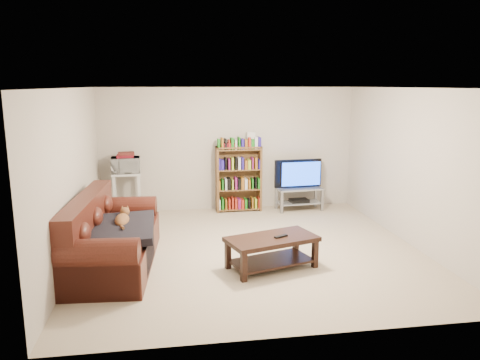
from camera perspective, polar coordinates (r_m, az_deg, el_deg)
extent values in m
plane|color=beige|center=(7.12, 1.30, -8.52)|extent=(5.00, 5.00, 0.00)
plane|color=white|center=(6.69, 1.40, 11.17)|extent=(5.00, 5.00, 0.00)
plane|color=beige|center=(9.25, -1.38, 3.81)|extent=(5.00, 0.00, 5.00)
plane|color=beige|center=(4.43, 7.06, -4.85)|extent=(5.00, 0.00, 5.00)
plane|color=beige|center=(6.83, -19.77, 0.36)|extent=(0.00, 5.00, 5.00)
plane|color=beige|center=(7.65, 20.13, 1.47)|extent=(0.00, 5.00, 5.00)
cube|color=#441911|center=(6.70, -14.93, -8.26)|extent=(1.15, 2.35, 0.44)
cube|color=#441911|center=(6.69, -18.13, -5.96)|extent=(0.43, 2.30, 0.95)
cube|color=#441911|center=(5.75, -16.77, -11.12)|extent=(0.95, 0.31, 0.56)
cube|color=#441911|center=(7.64, -13.61, -5.26)|extent=(0.95, 0.31, 0.56)
cube|color=black|center=(6.43, -14.45, -5.81)|extent=(0.90, 1.15, 0.19)
cube|color=black|center=(6.34, 3.90, -7.21)|extent=(1.33, 0.93, 0.06)
cube|color=black|center=(6.45, 3.86, -9.79)|extent=(1.19, 0.84, 0.03)
cube|color=black|center=(5.98, 0.46, -10.61)|extent=(0.09, 0.09, 0.38)
cube|color=black|center=(6.50, 9.13, -8.90)|extent=(0.09, 0.09, 0.38)
cube|color=black|center=(6.39, -1.49, -9.14)|extent=(0.09, 0.09, 0.38)
cube|color=black|center=(6.88, 6.81, -7.68)|extent=(0.09, 0.09, 0.38)
cube|color=black|center=(6.34, 5.01, -6.85)|extent=(0.20, 0.13, 0.02)
cube|color=#999EA3|center=(9.30, 7.24, -1.04)|extent=(0.92, 0.47, 0.03)
cube|color=#999EA3|center=(9.36, 7.19, -2.73)|extent=(0.88, 0.45, 0.02)
cube|color=gray|center=(9.05, 5.10, -2.69)|extent=(0.05, 0.05, 0.45)
cube|color=gray|center=(9.34, 9.97, -2.38)|extent=(0.05, 0.05, 0.45)
cube|color=gray|center=(9.37, 4.45, -2.19)|extent=(0.05, 0.05, 0.45)
cube|color=gray|center=(9.65, 9.18, -1.91)|extent=(0.05, 0.05, 0.45)
imported|color=black|center=(9.24, 7.28, 0.73)|extent=(0.97, 0.20, 0.55)
cube|color=black|center=(9.35, 7.20, -2.49)|extent=(0.38, 0.28, 0.06)
cube|color=brown|center=(9.07, -2.80, 0.05)|extent=(0.04, 0.28, 1.28)
cube|color=brown|center=(9.20, 2.43, 0.23)|extent=(0.04, 0.28, 1.28)
cube|color=brown|center=(9.02, -0.17, 4.03)|extent=(0.89, 0.29, 0.03)
cube|color=maroon|center=(8.99, -1.41, 4.32)|extent=(0.26, 0.20, 0.07)
cube|color=silver|center=(8.94, -13.72, 0.76)|extent=(0.55, 0.42, 0.04)
cube|color=silver|center=(9.05, -13.56, -2.48)|extent=(0.50, 0.38, 0.03)
cube|color=silver|center=(8.89, -15.03, -2.15)|extent=(0.05, 0.05, 0.80)
cube|color=silver|center=(8.88, -12.16, -2.02)|extent=(0.05, 0.05, 0.80)
cube|color=silver|center=(9.18, -14.98, -1.71)|extent=(0.05, 0.05, 0.80)
cube|color=silver|center=(9.17, -12.19, -1.59)|extent=(0.05, 0.05, 0.80)
imported|color=silver|center=(8.91, -13.77, 1.79)|extent=(0.54, 0.39, 0.29)
cube|color=maroon|center=(8.89, -13.82, 2.86)|extent=(0.32, 0.29, 0.05)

